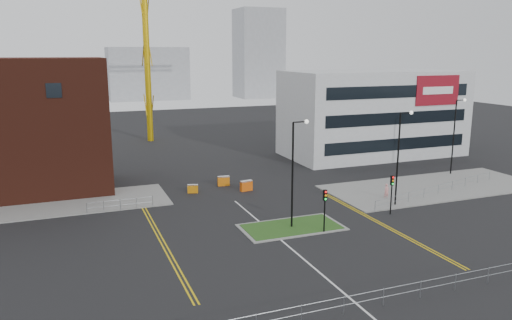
{
  "coord_description": "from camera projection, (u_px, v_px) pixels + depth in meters",
  "views": [
    {
      "loc": [
        -15.31,
        -28.28,
        14.58
      ],
      "look_at": [
        0.64,
        12.85,
        5.0
      ],
      "focal_mm": 35.0,
      "sensor_mm": 36.0,
      "label": 1
    }
  ],
  "objects": [
    {
      "name": "skyline_b",
      "position": [
        148.0,
        74.0,
        154.55
      ],
      "size": [
        24.0,
        12.0,
        16.0
      ],
      "primitive_type": "cube",
      "color": "gray",
      "rests_on": "ground"
    },
    {
      "name": "skyline_d",
      "position": [
        85.0,
        80.0,
        157.72
      ],
      "size": [
        30.0,
        12.0,
        12.0
      ],
      "primitive_type": "cube",
      "color": "gray",
      "rests_on": "ground"
    },
    {
      "name": "skyline_c",
      "position": [
        259.0,
        54.0,
        161.08
      ],
      "size": [
        14.0,
        12.0,
        28.0
      ],
      "primitive_type": "cube",
      "color": "gray",
      "rests_on": "ground"
    },
    {
      "name": "streetlamp_right_near",
      "position": [
        400.0,
        151.0,
        47.25
      ],
      "size": [
        1.46,
        0.36,
        9.18
      ],
      "color": "black",
      "rests_on": "ground"
    },
    {
      "name": "pedestrian",
      "position": [
        387.0,
        191.0,
        50.32
      ],
      "size": [
        0.6,
        0.41,
        1.59
      ],
      "primitive_type": "imported",
      "rotation": [
        0.0,
        0.0,
        0.05
      ],
      "color": "#DB8E8D",
      "rests_on": "ground"
    },
    {
      "name": "barrier_mid",
      "position": [
        223.0,
        180.0,
        55.39
      ],
      "size": [
        1.34,
        0.56,
        1.1
      ],
      "color": "#D1680B",
      "rests_on": "ground"
    },
    {
      "name": "yellow_left_a",
      "position": [
        157.0,
        237.0,
        40.2
      ],
      "size": [
        0.12,
        24.0,
        0.01
      ],
      "primitive_type": "cube",
      "color": "gold",
      "rests_on": "ground"
    },
    {
      "name": "streetlamp_right_far",
      "position": [
        456.0,
        130.0,
        59.49
      ],
      "size": [
        1.46,
        0.36,
        9.18
      ],
      "color": "black",
      "rests_on": "ground"
    },
    {
      "name": "barrier_right",
      "position": [
        246.0,
        185.0,
        53.34
      ],
      "size": [
        1.4,
        0.67,
        1.13
      ],
      "color": "#E3560C",
      "rests_on": "ground"
    },
    {
      "name": "railing_right",
      "position": [
        439.0,
        188.0,
        51.82
      ],
      "size": [
        19.05,
        5.05,
        1.1
      ],
      "color": "gray",
      "rests_on": "ground"
    },
    {
      "name": "pavement_left",
      "position": [
        18.0,
        208.0,
        47.23
      ],
      "size": [
        28.0,
        8.0,
        0.12
      ],
      "primitive_type": "cube",
      "color": "slate",
      "rests_on": "ground"
    },
    {
      "name": "barrier_left",
      "position": [
        193.0,
        188.0,
        52.56
      ],
      "size": [
        1.15,
        0.67,
        0.92
      ],
      "color": "#C5740A",
      "rests_on": "ground"
    },
    {
      "name": "traffic_light_right",
      "position": [
        392.0,
        187.0,
        45.23
      ],
      "size": [
        0.28,
        0.33,
        3.65
      ],
      "color": "black",
      "rests_on": "ground"
    },
    {
      "name": "office_block",
      "position": [
        373.0,
        113.0,
        71.32
      ],
      "size": [
        25.0,
        12.2,
        12.0
      ],
      "color": "silver",
      "rests_on": "ground"
    },
    {
      "name": "yellow_right_b",
      "position": [
        383.0,
        224.0,
        43.2
      ],
      "size": [
        0.12,
        20.0,
        0.01
      ],
      "primitive_type": "cube",
      "color": "gold",
      "rests_on": "ground"
    },
    {
      "name": "ground",
      "position": [
        315.0,
        269.0,
        34.27
      ],
      "size": [
        200.0,
        200.0,
        0.0
      ],
      "primitive_type": "plane",
      "color": "black",
      "rests_on": "ground"
    },
    {
      "name": "railing_front",
      "position": [
        364.0,
        297.0,
        28.64
      ],
      "size": [
        24.05,
        0.05,
        1.1
      ],
      "color": "gray",
      "rests_on": "ground"
    },
    {
      "name": "grass_island",
      "position": [
        292.0,
        227.0,
        42.25
      ],
      "size": [
        8.0,
        4.0,
        0.12
      ],
      "primitive_type": "cube",
      "color": "#294D19",
      "rests_on": "ground"
    },
    {
      "name": "traffic_light_island",
      "position": [
        325.0,
        203.0,
        40.59
      ],
      "size": [
        0.28,
        0.33,
        3.65
      ],
      "color": "black",
      "rests_on": "ground"
    },
    {
      "name": "streetlamp_island",
      "position": [
        295.0,
        165.0,
        41.19
      ],
      "size": [
        1.46,
        0.36,
        9.18
      ],
      "color": "black",
      "rests_on": "ground"
    },
    {
      "name": "island_kerb",
      "position": [
        292.0,
        227.0,
        42.26
      ],
      "size": [
        8.6,
        4.6,
        0.08
      ],
      "primitive_type": "cube",
      "color": "slate",
      "rests_on": "ground"
    },
    {
      "name": "yellow_right_a",
      "position": [
        380.0,
        224.0,
        43.09
      ],
      "size": [
        0.12,
        20.0,
        0.01
      ],
      "primitive_type": "cube",
      "color": "gold",
      "rests_on": "ground"
    },
    {
      "name": "pavement_right",
      "position": [
        433.0,
        187.0,
        54.78
      ],
      "size": [
        24.0,
        10.0,
        0.12
      ],
      "primitive_type": "cube",
      "color": "slate",
      "rests_on": "ground"
    },
    {
      "name": "centre_line",
      "position": [
        302.0,
        258.0,
        36.09
      ],
      "size": [
        0.15,
        30.0,
        0.01
      ],
      "primitive_type": "cube",
      "color": "silver",
      "rests_on": "ground"
    },
    {
      "name": "yellow_left_b",
      "position": [
        161.0,
        236.0,
        40.3
      ],
      "size": [
        0.12,
        24.0,
        0.01
      ],
      "primitive_type": "cube",
      "color": "gold",
      "rests_on": "ground"
    },
    {
      "name": "railing_left",
      "position": [
        120.0,
        203.0,
        46.62
      ],
      "size": [
        6.05,
        0.05,
        1.1
      ],
      "color": "gray",
      "rests_on": "ground"
    }
  ]
}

